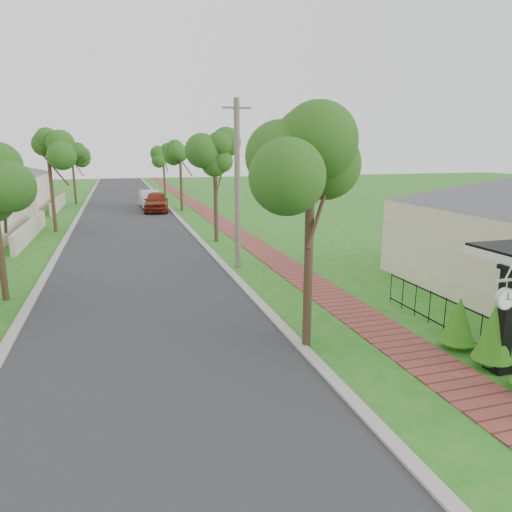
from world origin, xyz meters
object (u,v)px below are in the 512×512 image
utility_pole (237,184)px  station_clock (505,297)px  near_tree (311,160)px  parked_car_red (156,202)px  parked_car_white (150,199)px  porch_post (504,325)px

utility_pole → station_clock: bearing=-75.9°
station_clock → near_tree: bearing=138.3°
near_tree → parked_car_red: bearing=92.8°
parked_car_white → station_clock: station_clock is taller
parked_car_red → station_clock: (4.66, -31.52, 1.13)m
near_tree → station_clock: 5.18m
parked_car_red → parked_car_white: parked_car_red is taller
parked_car_white → utility_pole: utility_pole is taller
parked_car_red → utility_pole: bearing=-78.8°
porch_post → near_tree: size_ratio=0.42×
parked_car_red → near_tree: size_ratio=0.81×
parked_car_red → near_tree: (1.41, -28.62, 3.92)m
porch_post → near_tree: (-3.75, 2.50, 3.63)m
parked_car_red → near_tree: 28.93m
parked_car_white → near_tree: near_tree is taller
near_tree → parked_car_white: bearing=93.1°
utility_pole → parked_car_white: bearing=95.3°
parked_car_red → parked_car_white: 2.80m
parked_car_red → parked_car_white: (-0.32, 2.78, -0.06)m
parked_car_white → station_clock: 34.69m
station_clock → porch_post: bearing=38.8°
parked_car_red → parked_car_white: bearing=102.7°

